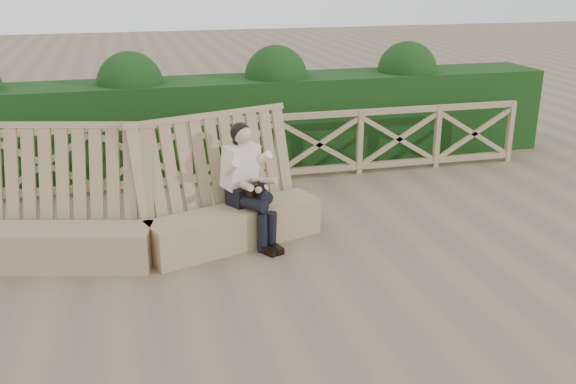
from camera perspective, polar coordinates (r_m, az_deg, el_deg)
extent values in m
plane|color=brown|center=(7.30, 0.18, -7.75)|extent=(60.00, 60.00, 0.00)
cube|color=#937654|center=(7.99, -19.97, -4.60)|extent=(2.29, 1.05, 0.48)
cube|color=#937654|center=(8.03, -19.82, -0.07)|extent=(2.28, 1.00, 1.60)
cube|color=#937654|center=(8.11, -4.69, -3.09)|extent=(2.28, 1.18, 0.48)
cube|color=#937654|center=(8.13, -5.71, 1.27)|extent=(2.27, 1.13, 1.60)
cube|color=black|center=(8.15, -3.96, -0.24)|extent=(0.48, 0.44, 0.24)
cube|color=beige|center=(8.07, -4.27, 2.34)|extent=(0.53, 0.49, 0.57)
sphere|color=tan|center=(7.92, -4.09, 5.12)|extent=(0.31, 0.31, 0.23)
sphere|color=black|center=(7.94, -4.27, 5.32)|extent=(0.34, 0.34, 0.25)
cylinder|color=black|center=(7.93, -3.43, -0.95)|extent=(0.39, 0.52, 0.16)
cylinder|color=black|center=(8.03, -2.60, -0.10)|extent=(0.39, 0.52, 0.18)
cylinder|color=black|center=(7.88, -2.30, -3.71)|extent=(0.18, 0.18, 0.48)
cylinder|color=black|center=(7.95, -1.49, -3.50)|extent=(0.18, 0.18, 0.48)
cube|color=black|center=(7.90, -1.80, -5.25)|extent=(0.21, 0.28, 0.09)
cube|color=black|center=(7.95, -1.11, -5.07)|extent=(0.21, 0.28, 0.09)
cube|color=black|center=(7.98, -2.95, 0.20)|extent=(0.30, 0.26, 0.17)
cube|color=black|center=(7.83, -2.24, 0.31)|extent=(0.11, 0.12, 0.13)
cube|color=#866E4E|center=(10.18, -4.94, 6.39)|extent=(10.10, 0.07, 0.10)
cube|color=#866E4E|center=(10.43, -4.80, 1.41)|extent=(10.10, 0.07, 0.10)
cube|color=black|center=(11.40, -5.97, 6.23)|extent=(12.00, 1.20, 1.50)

